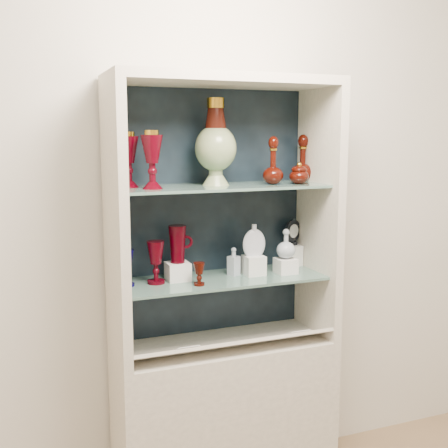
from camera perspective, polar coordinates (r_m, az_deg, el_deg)
name	(u,v)px	position (r m, az deg, el deg)	size (l,w,h in m)	color
wall_back	(207,197)	(2.68, -1.70, 2.80)	(3.50, 0.02, 2.80)	silver
cabinet_base	(224,418)	(2.78, 0.00, -19.15)	(1.00, 0.40, 0.75)	#BFB6A4
cabinet_back_panel	(210,213)	(2.66, -1.48, 1.13)	(0.98, 0.02, 1.15)	black
cabinet_side_left	(115,225)	(2.35, -10.97, -0.06)	(0.04, 0.40, 1.15)	#BFB6A4
cabinet_side_right	(318,213)	(2.69, 9.58, 1.11)	(0.04, 0.40, 1.15)	#BFB6A4
cabinet_top_cap	(224,80)	(2.47, 0.00, 14.38)	(1.00, 0.40, 0.04)	#BFB6A4
shelf_lower	(222,279)	(2.56, -0.16, -5.61)	(0.92, 0.34, 0.01)	slate
shelf_upper	(222,187)	(2.48, -0.17, 3.81)	(0.92, 0.34, 0.01)	slate
label_ledge	(233,344)	(2.52, 0.92, -12.12)	(0.92, 0.18, 0.01)	#BFB6A4
label_card_0	(297,332)	(2.65, 7.47, -10.82)	(0.10, 0.07, 0.00)	white
label_card_1	(187,348)	(2.45, -3.80, -12.42)	(0.10, 0.07, 0.00)	white
pedestal_lamp_left	(129,160)	(2.42, -9.67, 6.46)	(0.09, 0.09, 0.23)	#49000B
pedestal_lamp_right	(152,160)	(2.33, -7.31, 6.50)	(0.09, 0.09, 0.24)	#49000B
enamel_urn	(216,142)	(2.49, -0.85, 8.33)	(0.18, 0.18, 0.38)	#124920
ruby_decanter_a	(273,158)	(2.53, 5.01, 6.74)	(0.09, 0.09, 0.24)	#3A0B03
ruby_decanter_b	(303,157)	(2.73, 8.01, 6.80)	(0.10, 0.10, 0.24)	#3A0B03
lidded_bowl	(299,173)	(2.57, 7.62, 5.17)	(0.09, 0.09, 0.10)	#3A0B03
cobalt_goblet	(126,268)	(2.44, -9.90, -4.42)	(0.07, 0.07, 0.16)	#0B0643
ruby_goblet_tall	(156,262)	(2.46, -6.94, -3.90)	(0.08, 0.08, 0.19)	#49000B
ruby_goblet_small	(199,274)	(2.42, -2.54, -5.10)	(0.05, 0.05, 0.10)	#3A0B03
riser_ruby_pitcher	(178,271)	(2.51, -4.71, -4.81)	(0.10, 0.10, 0.08)	silver
ruby_pitcher	(177,244)	(2.49, -4.75, -2.06)	(0.12, 0.08, 0.17)	#49000B
clear_square_bottle	(234,261)	(2.59, 0.99, -3.81)	(0.05, 0.05, 0.13)	#9CA9B7
riser_flat_flask	(254,265)	(2.60, 3.05, -4.21)	(0.09, 0.09, 0.09)	silver
flat_flask	(254,239)	(2.58, 3.07, -1.58)	(0.11, 0.04, 0.15)	silver
riser_clear_round_decanter	(286,266)	(2.65, 6.28, -4.24)	(0.09, 0.09, 0.07)	silver
clear_round_decanter	(286,244)	(2.63, 6.31, -2.08)	(0.09, 0.09, 0.13)	#9CA9B7
riser_cameo_medallion	(292,255)	(2.81, 6.95, -3.15)	(0.08, 0.08, 0.10)	silver
cameo_medallion	(293,232)	(2.79, 6.99, -0.82)	(0.11, 0.04, 0.13)	black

